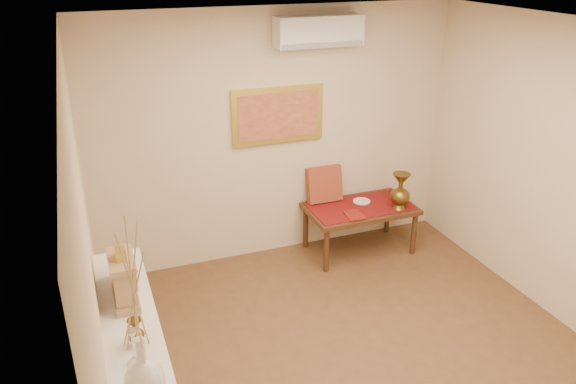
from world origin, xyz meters
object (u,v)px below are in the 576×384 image
display_ledge (138,383)px  mantel_clock (124,280)px  brass_urn_tall (401,188)px  white_vase (137,320)px  low_table (360,212)px  wooden_chest (122,266)px

display_ledge → mantel_clock: mantel_clock is taller
brass_urn_tall → mantel_clock: size_ratio=1.21×
white_vase → low_table: 3.90m
white_vase → mantel_clock: 1.10m
wooden_chest → low_table: wooden_chest is taller
brass_urn_tall → mantel_clock: bearing=-155.1°
wooden_chest → low_table: (2.66, 1.33, -0.62)m
white_vase → mantel_clock: (0.00, 1.03, -0.39)m
brass_urn_tall → white_vase: bearing=-141.2°
display_ledge → low_table: 3.27m
white_vase → brass_urn_tall: (3.04, 2.44, -0.73)m
white_vase → display_ledge: (-0.01, 0.76, -1.05)m
brass_urn_tall → wooden_chest: wooden_chest is taller
mantel_clock → wooden_chest: bearing=88.8°
white_vase → wooden_chest: (0.01, 1.31, -0.44)m
mantel_clock → low_table: (2.66, 1.61, -0.67)m
wooden_chest → display_ledge: bearing=-91.8°
display_ledge → mantel_clock: size_ratio=4.93×
brass_urn_tall → display_ledge: brass_urn_tall is taller
display_ledge → white_vase: bearing=-89.2°
brass_urn_tall → low_table: (-0.37, 0.20, -0.32)m
white_vase → display_ledge: bearing=90.8°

